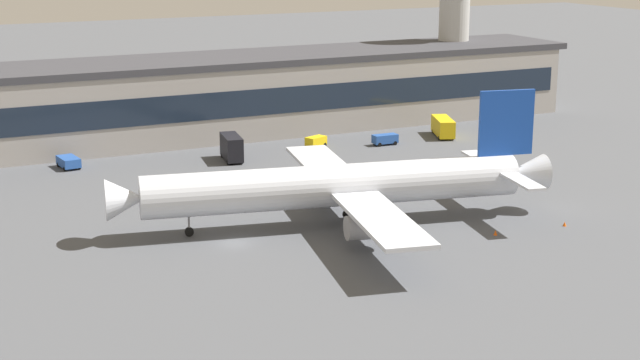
{
  "coord_description": "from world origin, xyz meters",
  "views": [
    {
      "loc": [
        -37.81,
        -101.58,
        36.05
      ],
      "look_at": [
        13.8,
        5.13,
        5.0
      ],
      "focal_mm": 53.28,
      "sensor_mm": 36.0,
      "label": 1
    }
  ],
  "objects_px": {
    "catering_truck": "(232,147)",
    "traffic_cone_0": "(565,224)",
    "pushback_tractor": "(69,162)",
    "traffic_cone_1": "(495,233)",
    "follow_me_car": "(385,139)",
    "airliner": "(341,185)",
    "control_tower": "(455,6)",
    "fuel_truck": "(443,126)",
    "baggage_tug": "(316,141)"
  },
  "relations": [
    {
      "from": "pushback_tractor",
      "to": "follow_me_car",
      "type": "relative_size",
      "value": 1.14
    },
    {
      "from": "airliner",
      "to": "pushback_tractor",
      "type": "bearing_deg",
      "value": 118.87
    },
    {
      "from": "baggage_tug",
      "to": "pushback_tractor",
      "type": "bearing_deg",
      "value": 175.36
    },
    {
      "from": "follow_me_car",
      "to": "catering_truck",
      "type": "relative_size",
      "value": 0.59
    },
    {
      "from": "airliner",
      "to": "control_tower",
      "type": "relative_size",
      "value": 1.66
    },
    {
      "from": "fuel_truck",
      "to": "traffic_cone_1",
      "type": "xyz_separation_m",
      "value": [
        -25.97,
        -51.79,
        -1.58
      ]
    },
    {
      "from": "traffic_cone_1",
      "to": "pushback_tractor",
      "type": "bearing_deg",
      "value": 125.03
    },
    {
      "from": "airliner",
      "to": "follow_me_car",
      "type": "xyz_separation_m",
      "value": [
        28.12,
        38.26,
        -4.11
      ]
    },
    {
      "from": "catering_truck",
      "to": "control_tower",
      "type": "bearing_deg",
      "value": 23.08
    },
    {
      "from": "pushback_tractor",
      "to": "fuel_truck",
      "type": "relative_size",
      "value": 0.57
    },
    {
      "from": "baggage_tug",
      "to": "traffic_cone_0",
      "type": "xyz_separation_m",
      "value": [
        8.65,
        -54.76,
        -0.79
      ]
    },
    {
      "from": "traffic_cone_0",
      "to": "traffic_cone_1",
      "type": "relative_size",
      "value": 0.95
    },
    {
      "from": "follow_me_car",
      "to": "traffic_cone_0",
      "type": "xyz_separation_m",
      "value": [
        -2.84,
        -51.1,
        -0.8
      ]
    },
    {
      "from": "control_tower",
      "to": "pushback_tractor",
      "type": "height_order",
      "value": "control_tower"
    },
    {
      "from": "control_tower",
      "to": "traffic_cone_1",
      "type": "distance_m",
      "value": 90.03
    },
    {
      "from": "airliner",
      "to": "baggage_tug",
      "type": "xyz_separation_m",
      "value": [
        16.63,
        41.92,
        -4.11
      ]
    },
    {
      "from": "control_tower",
      "to": "pushback_tractor",
      "type": "xyz_separation_m",
      "value": [
        -83.83,
        -18.58,
        -20.16
      ]
    },
    {
      "from": "pushback_tractor",
      "to": "control_tower",
      "type": "bearing_deg",
      "value": 12.5
    },
    {
      "from": "follow_me_car",
      "to": "traffic_cone_1",
      "type": "xyz_separation_m",
      "value": [
        -12.91,
        -50.3,
        -0.78
      ]
    },
    {
      "from": "traffic_cone_0",
      "to": "airliner",
      "type": "bearing_deg",
      "value": 153.07
    },
    {
      "from": "airliner",
      "to": "baggage_tug",
      "type": "bearing_deg",
      "value": 68.37
    },
    {
      "from": "pushback_tractor",
      "to": "traffic_cone_1",
      "type": "xyz_separation_m",
      "value": [
        40.18,
        -57.33,
        -0.74
      ]
    },
    {
      "from": "airliner",
      "to": "baggage_tug",
      "type": "relative_size",
      "value": 13.88
    },
    {
      "from": "control_tower",
      "to": "follow_me_car",
      "type": "height_order",
      "value": "control_tower"
    },
    {
      "from": "pushback_tractor",
      "to": "follow_me_car",
      "type": "distance_m",
      "value": 53.56
    },
    {
      "from": "airliner",
      "to": "catering_truck",
      "type": "bearing_deg",
      "value": 90.1
    },
    {
      "from": "traffic_cone_0",
      "to": "traffic_cone_1",
      "type": "height_order",
      "value": "traffic_cone_1"
    },
    {
      "from": "follow_me_car",
      "to": "traffic_cone_1",
      "type": "relative_size",
      "value": 7.24
    },
    {
      "from": "baggage_tug",
      "to": "traffic_cone_1",
      "type": "xyz_separation_m",
      "value": [
        -1.42,
        -53.96,
        -0.78
      ]
    },
    {
      "from": "airliner",
      "to": "follow_me_car",
      "type": "bearing_deg",
      "value": 53.69
    },
    {
      "from": "airliner",
      "to": "catering_truck",
      "type": "relative_size",
      "value": 7.53
    },
    {
      "from": "control_tower",
      "to": "fuel_truck",
      "type": "distance_m",
      "value": 35.61
    },
    {
      "from": "fuel_truck",
      "to": "catering_truck",
      "type": "xyz_separation_m",
      "value": [
        -41.25,
        -0.98,
        0.41
      ]
    },
    {
      "from": "fuel_truck",
      "to": "baggage_tug",
      "type": "xyz_separation_m",
      "value": [
        -24.55,
        2.17,
        -0.8
      ]
    },
    {
      "from": "follow_me_car",
      "to": "traffic_cone_0",
      "type": "height_order",
      "value": "follow_me_car"
    },
    {
      "from": "follow_me_car",
      "to": "baggage_tug",
      "type": "distance_m",
      "value": 12.06
    },
    {
      "from": "airliner",
      "to": "traffic_cone_0",
      "type": "height_order",
      "value": "airliner"
    },
    {
      "from": "fuel_truck",
      "to": "traffic_cone_0",
      "type": "height_order",
      "value": "fuel_truck"
    },
    {
      "from": "fuel_truck",
      "to": "traffic_cone_0",
      "type": "xyz_separation_m",
      "value": [
        -15.91,
        -52.59,
        -1.59
      ]
    },
    {
      "from": "traffic_cone_0",
      "to": "follow_me_car",
      "type": "bearing_deg",
      "value": 86.81
    },
    {
      "from": "control_tower",
      "to": "fuel_truck",
      "type": "bearing_deg",
      "value": -126.22
    },
    {
      "from": "airliner",
      "to": "pushback_tractor",
      "type": "relative_size",
      "value": 11.21
    },
    {
      "from": "pushback_tractor",
      "to": "traffic_cone_1",
      "type": "distance_m",
      "value": 70.02
    },
    {
      "from": "catering_truck",
      "to": "traffic_cone_0",
      "type": "xyz_separation_m",
      "value": [
        25.34,
        -51.61,
        -2.0
      ]
    },
    {
      "from": "traffic_cone_0",
      "to": "traffic_cone_1",
      "type": "bearing_deg",
      "value": 175.44
    },
    {
      "from": "pushback_tractor",
      "to": "baggage_tug",
      "type": "bearing_deg",
      "value": -4.64
    },
    {
      "from": "control_tower",
      "to": "traffic_cone_0",
      "type": "xyz_separation_m",
      "value": [
        -33.58,
        -76.72,
        -20.92
      ]
    },
    {
      "from": "control_tower",
      "to": "baggage_tug",
      "type": "height_order",
      "value": "control_tower"
    },
    {
      "from": "airliner",
      "to": "traffic_cone_0",
      "type": "distance_m",
      "value": 28.77
    },
    {
      "from": "follow_me_car",
      "to": "fuel_truck",
      "type": "xyz_separation_m",
      "value": [
        13.06,
        1.49,
        0.79
      ]
    }
  ]
}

